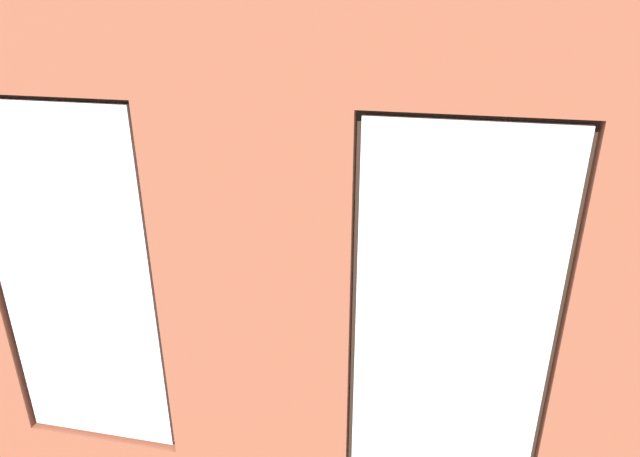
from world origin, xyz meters
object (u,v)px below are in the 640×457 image
tv_flatscreen (102,224)px  remote_silver (320,259)px  coffee_table (312,259)px  potted_plant_by_left_couch (502,249)px  potted_plant_foreground_right (211,175)px  potted_plant_corner_near_left (541,209)px  cup_ceramic (271,252)px  candle_jar (351,249)px  couch_left (557,322)px  potted_plant_between_couches (432,403)px  couch_by_window (233,410)px  table_plant_small (298,238)px  remote_black (312,254)px  media_console (111,277)px  potted_plant_beside_window_right (43,330)px

tv_flatscreen → remote_silver: bearing=-166.3°
coffee_table → potted_plant_by_left_couch: potted_plant_by_left_couch is taller
tv_flatscreen → potted_plant_by_left_couch: bearing=-161.7°
potted_plant_foreground_right → potted_plant_corner_near_left: 4.52m
cup_ceramic → remote_silver: 0.57m
cup_ceramic → candle_jar: (-0.87, -0.24, 0.01)m
couch_left → potted_plant_between_couches: potted_plant_between_couches is taller
couch_by_window → table_plant_small: size_ratio=7.13×
potted_plant_by_left_couch → coffee_table: bearing=19.5°
remote_black → couch_by_window: bearing=-24.9°
potted_plant_by_left_couch → potted_plant_corner_near_left: (-0.54, -0.91, 0.19)m
potted_plant_between_couches → candle_jar: bearing=-69.1°
cup_ceramic → tv_flatscreen: bearing=18.0°
media_console → potted_plant_beside_window_right: bearing=109.2°
coffee_table → potted_plant_between_couches: size_ratio=1.67×
couch_by_window → potted_plant_corner_near_left: potted_plant_corner_near_left is taller
coffee_table → potted_plant_corner_near_left: (-2.68, -1.67, 0.17)m
cup_ceramic → media_console: media_console is taller
couch_by_window → potted_plant_by_left_couch: bearing=-124.4°
coffee_table → table_plant_small: size_ratio=5.39×
potted_plant_between_couches → potted_plant_corner_near_left: size_ratio=0.72×
couch_left → coffee_table: size_ratio=1.37×
table_plant_small → media_console: (1.95, 0.75, -0.33)m
couch_by_window → couch_left: same height
table_plant_small → couch_by_window: bearing=92.7°
couch_left → potted_plant_between_couches: size_ratio=2.28×
media_console → potted_plant_between_couches: (-3.53, 1.75, 0.33)m
remote_silver → potted_plant_beside_window_right: size_ratio=0.11×
potted_plant_by_left_couch → remote_black: bearing=19.5°
couch_by_window → coffee_table: (-0.07, -2.46, 0.07)m
cup_ceramic → potted_plant_by_left_couch: bearing=-161.6°
cup_ceramic → potted_plant_beside_window_right: size_ratio=0.06×
table_plant_small → couch_left: bearing=163.8°
couch_left → potted_plant_by_left_couch: bearing=-169.1°
cup_ceramic → remote_black: bearing=-166.6°
candle_jar → potted_plant_foreground_right: potted_plant_foreground_right is taller
candle_jar → potted_plant_by_left_couch: size_ratio=0.21×
potted_plant_between_couches → potted_plant_beside_window_right: 2.89m
remote_black → potted_plant_foreground_right: 2.46m
remote_black → media_console: (2.14, 0.66, -0.19)m
potted_plant_corner_near_left → cup_ceramic: bearing=29.6°
cup_ceramic → potted_plant_between_couches: 2.95m
potted_plant_beside_window_right → table_plant_small: bearing=-116.0°
cup_ceramic → remote_black: (-0.46, -0.11, -0.03)m
couch_by_window → tv_flatscreen: bearing=-41.0°
remote_silver → potted_plant_foreground_right: size_ratio=0.14×
couch_by_window → media_console: couch_by_window is taller
couch_by_window → candle_jar: 2.64m
tv_flatscreen → potted_plant_corner_near_left: (-4.82, -2.33, -0.35)m
potted_plant_beside_window_right → tv_flatscreen: bearing=-70.8°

